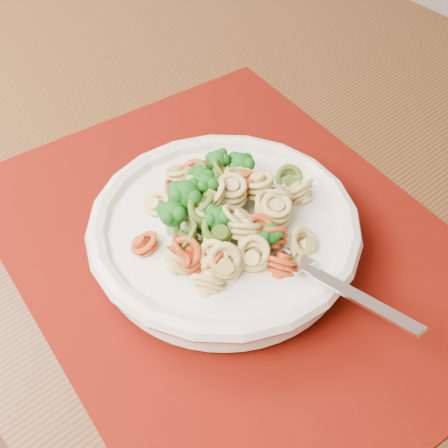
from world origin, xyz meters
The scene contains 5 objects.
dining_table centered at (0.53, 0.60, 0.63)m, with size 1.44×1.18×0.74m.
placemat centered at (0.48, 0.47, 0.74)m, with size 0.50×0.39×0.00m, color #611004.
pasta_bowl centered at (0.48, 0.46, 0.77)m, with size 0.25×0.25×0.05m.
pasta_broccoli_heap centered at (0.48, 0.46, 0.79)m, with size 0.22×0.22×0.06m, color tan, non-canonical shape.
fork centered at (0.55, 0.45, 0.79)m, with size 0.19×0.02×0.01m, color silver, non-canonical shape.
Camera 1 is at (0.67, 0.12, 1.20)m, focal length 50.00 mm.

